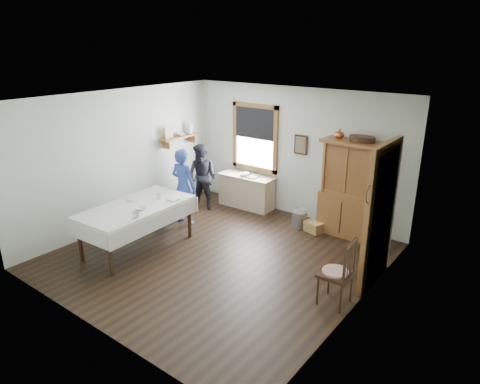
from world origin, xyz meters
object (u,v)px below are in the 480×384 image
Objects in this scene: dining_table at (137,227)px; spindle_chair at (336,271)px; china_hutch at (348,189)px; wicker_basket at (314,227)px; work_counter at (246,191)px; pail at (300,219)px; figure_dark at (202,180)px; woman_blue at (184,189)px.

spindle_chair reaches higher than dining_table.
spindle_chair is (3.57, 0.56, 0.10)m from dining_table.
spindle_chair is at bearing -66.56° from china_hutch.
wicker_basket is at bearing -149.84° from china_hutch.
work_counter is 0.70× the size of china_hutch.
pail is (-1.74, 2.04, -0.35)m from spindle_chair.
figure_dark is at bearing -165.18° from china_hutch.
china_hutch is at bearing 14.71° from pail.
work_counter is 2.86m from dining_table.
spindle_chair is at bearing -49.61° from pail.
woman_blue is at bearing -109.27° from work_counter.
spindle_chair reaches higher than wicker_basket.
pail is at bearing -11.08° from work_counter.
wicker_basket is 2.70m from woman_blue.
dining_table is 6.30× the size of pail.
pail is (1.83, 2.60, -0.25)m from dining_table.
spindle_chair is 3.81m from woman_blue.
work_counter is at bearing 171.24° from wicker_basket.
spindle_chair is at bearing -55.17° from wicker_basket.
dining_table reaches higher than pail.
wicker_basket is 2.66m from figure_dark.
wicker_basket is at bearing -10.75° from work_counter.
figure_dark is (-2.56, -0.40, 0.58)m from wicker_basket.
work_counter is 1.61m from woman_blue.
spindle_chair is 3.15× the size of pail.
china_hutch is 5.65× the size of pail.
china_hutch is at bearing -155.75° from woman_blue.
china_hutch is 1.27× the size of woman_blue.
woman_blue is 1.07× the size of figure_dark.
dining_table is at bearing 93.15° from woman_blue.
china_hutch reaches higher than pail.
pail is at bearing 54.87° from dining_table.
pail is (1.52, -0.24, -0.21)m from work_counter.
figure_dark is (-3.95, 1.60, 0.16)m from spindle_chair.
pail reaches higher than wicker_basket.
woman_blue reaches higher than wicker_basket.
work_counter is 0.95× the size of figure_dark.
figure_dark is (-0.23, 0.81, -0.05)m from woman_blue.
figure_dark reaches higher than dining_table.
dining_table is 3.61m from spindle_chair.
china_hutch is 1.01m from wicker_basket.
figure_dark is at bearing -171.12° from wicker_basket.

